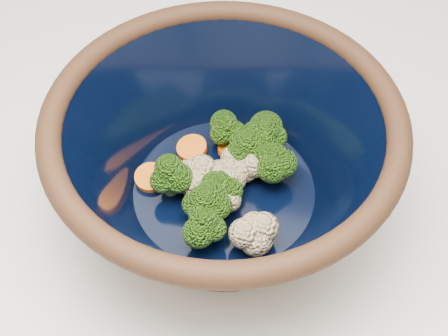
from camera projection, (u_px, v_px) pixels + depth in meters
mixing_bowl at (224, 159)px, 0.56m from camera, size 0.34×0.34×0.14m
vegetable_pile at (226, 174)px, 0.58m from camera, size 0.15×0.15×0.05m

